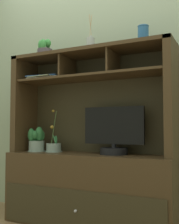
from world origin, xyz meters
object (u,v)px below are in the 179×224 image
object	(u,v)px
media_console	(90,171)
potted_fern	(37,141)
magazine_stack_left	(45,78)
potted_orchid	(54,147)
tv_monitor	(114,134)
potted_succulent	(44,50)
diffuser_bottle	(90,45)
ceramic_vase	(143,35)

from	to	relation	value
media_console	potted_fern	size ratio (longest dim) A/B	6.44
potted_fern	magazine_stack_left	distance (m)	0.59
potted_orchid	potted_fern	world-z (taller)	potted_orchid
media_console	potted_fern	distance (m)	0.60
tv_monitor	potted_orchid	distance (m)	0.60
potted_succulent	potted_fern	bearing A→B (deg)	-167.04
diffuser_bottle	magazine_stack_left	bearing A→B (deg)	-173.58
potted_orchid	ceramic_vase	bearing A→B (deg)	1.15
potted_orchid	potted_fern	bearing A→B (deg)	-170.40
tv_monitor	ceramic_vase	size ratio (longest dim) A/B	3.26
media_console	ceramic_vase	world-z (taller)	ceramic_vase
media_console	tv_monitor	bearing A→B (deg)	1.51
magazine_stack_left	potted_fern	bearing A→B (deg)	173.61
tv_monitor	potted_succulent	bearing A→B (deg)	-178.70
magazine_stack_left	diffuser_bottle	world-z (taller)	diffuser_bottle
potted_succulent	diffuser_bottle	bearing A→B (deg)	2.89
tv_monitor	potted_succulent	xyz separation A→B (m)	(-0.69, -0.02, 0.80)
potted_orchid	magazine_stack_left	size ratio (longest dim) A/B	1.14
potted_fern	ceramic_vase	distance (m)	1.34
tv_monitor	diffuser_bottle	world-z (taller)	diffuser_bottle
media_console	tv_monitor	world-z (taller)	media_console
tv_monitor	magazine_stack_left	size ratio (longest dim) A/B	1.52
tv_monitor	media_console	bearing A→B (deg)	-178.49
potted_orchid	potted_succulent	distance (m)	0.92
potted_succulent	potted_orchid	bearing A→B (deg)	7.37
potted_fern	magazine_stack_left	world-z (taller)	magazine_stack_left
diffuser_bottle	potted_orchid	bearing A→B (deg)	-178.37
diffuser_bottle	ceramic_vase	xyz separation A→B (m)	(0.47, 0.01, 0.01)
ceramic_vase	magazine_stack_left	bearing A→B (deg)	-176.48
media_console	tv_monitor	xyz separation A→B (m)	(0.22, 0.01, 0.31)
potted_fern	ceramic_vase	world-z (taller)	ceramic_vase
magazine_stack_left	diffuser_bottle	xyz separation A→B (m)	(0.45, 0.05, 0.27)
tv_monitor	ceramic_vase	distance (m)	0.84
media_console	diffuser_bottle	world-z (taller)	diffuser_bottle
potted_fern	diffuser_bottle	size ratio (longest dim) A/B	0.69
magazine_stack_left	potted_succulent	xyz separation A→B (m)	(-0.03, 0.03, 0.28)
potted_fern	ceramic_vase	size ratio (longest dim) A/B	1.45
potted_orchid	diffuser_bottle	world-z (taller)	diffuser_bottle
media_console	ceramic_vase	bearing A→B (deg)	2.47
tv_monitor	potted_fern	xyz separation A→B (m)	(-0.76, -0.03, -0.07)
magazine_stack_left	ceramic_vase	xyz separation A→B (m)	(0.92, 0.06, 0.28)
diffuser_bottle	potted_succulent	distance (m)	0.47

